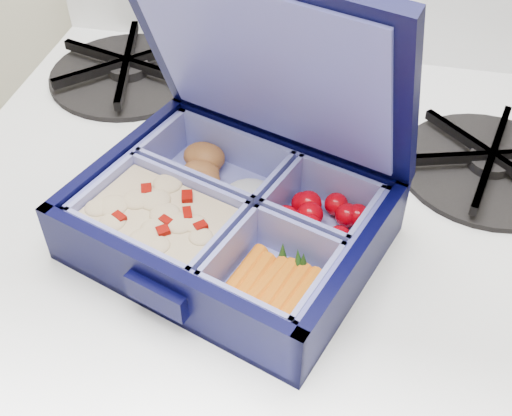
# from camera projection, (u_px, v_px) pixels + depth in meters

# --- Properties ---
(bento_box) EXTENTS (0.26, 0.23, 0.05)m
(bento_box) POSITION_uv_depth(u_px,v_px,m) (229.00, 220.00, 0.49)
(bento_box) COLOR black
(bento_box) RESTS_ON stove
(burner_grate) EXTENTS (0.20, 0.20, 0.02)m
(burner_grate) POSITION_uv_depth(u_px,v_px,m) (491.00, 160.00, 0.56)
(burner_grate) COLOR black
(burner_grate) RESTS_ON stove
(burner_grate_rear) EXTENTS (0.21, 0.21, 0.02)m
(burner_grate_rear) POSITION_uv_depth(u_px,v_px,m) (128.00, 69.00, 0.68)
(burner_grate_rear) COLOR black
(burner_grate_rear) RESTS_ON stove
(fork) EXTENTS (0.11, 0.17, 0.01)m
(fork) POSITION_uv_depth(u_px,v_px,m) (287.00, 160.00, 0.58)
(fork) COLOR #A09DB0
(fork) RESTS_ON stove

